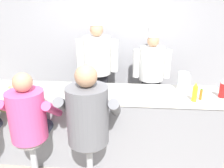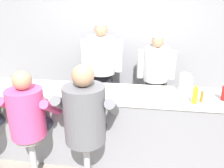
% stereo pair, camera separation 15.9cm
% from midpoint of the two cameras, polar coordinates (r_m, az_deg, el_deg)
% --- Properties ---
extents(wall_back, '(10.00, 0.06, 2.70)m').
position_cam_midpoint_polar(wall_back, '(4.16, -1.76, 10.78)').
color(wall_back, '#99999E').
rests_on(wall_back, ground_plane).
extents(diner_counter, '(3.16, 0.67, 0.96)m').
position_cam_midpoint_polar(diner_counter, '(3.02, -4.85, -10.51)').
color(diner_counter, gray).
rests_on(diner_counter, ground_plane).
extents(ketchup_bottle_red, '(0.07, 0.07, 0.24)m').
position_cam_midpoint_polar(ketchup_bottle_red, '(2.86, 25.57, -1.15)').
color(ketchup_bottle_red, red).
rests_on(ketchup_bottle_red, diner_counter).
extents(mustard_bottle_yellow, '(0.06, 0.06, 0.23)m').
position_cam_midpoint_polar(mustard_bottle_yellow, '(2.63, 19.23, -2.15)').
color(mustard_bottle_yellow, yellow).
rests_on(mustard_bottle_yellow, diner_counter).
extents(hot_sauce_bottle_orange, '(0.03, 0.03, 0.14)m').
position_cam_midpoint_polar(hot_sauce_bottle_orange, '(2.71, 20.65, -2.60)').
color(hot_sauce_bottle_orange, orange).
rests_on(hot_sauce_bottle_orange, diner_counter).
extents(water_pitcher_clear, '(0.16, 0.14, 0.24)m').
position_cam_midpoint_polar(water_pitcher_clear, '(2.93, 16.59, 0.71)').
color(water_pitcher_clear, silver).
rests_on(water_pitcher_clear, diner_counter).
extents(breakfast_plate, '(0.25, 0.25, 0.05)m').
position_cam_midpoint_polar(breakfast_plate, '(3.19, -25.92, -0.98)').
color(breakfast_plate, white).
rests_on(breakfast_plate, diner_counter).
extents(cereal_bowl, '(0.16, 0.16, 0.05)m').
position_cam_midpoint_polar(cereal_bowl, '(2.85, -10.80, -1.35)').
color(cereal_bowl, white).
rests_on(cereal_bowl, diner_counter).
extents(coffee_mug_white, '(0.14, 0.10, 0.08)m').
position_cam_midpoint_polar(coffee_mug_white, '(2.97, -22.11, -1.27)').
color(coffee_mug_white, white).
rests_on(coffee_mug_white, diner_counter).
extents(diner_seated_pink, '(0.59, 0.58, 1.38)m').
position_cam_midpoint_polar(diner_seated_pink, '(2.58, -22.49, -8.18)').
color(diner_seated_pink, '#B2B5BA').
rests_on(diner_seated_pink, ground_plane).
extents(diner_seated_grey, '(0.66, 0.65, 1.47)m').
position_cam_midpoint_polar(diner_seated_grey, '(2.35, -8.12, -8.41)').
color(diner_seated_grey, '#B2B5BA').
rests_on(diner_seated_grey, ground_plane).
extents(cook_in_whites_near, '(0.73, 0.47, 1.87)m').
position_cam_midpoint_polar(cook_in_whites_near, '(3.86, -5.03, 5.12)').
color(cook_in_whites_near, '#232328').
rests_on(cook_in_whites_near, ground_plane).
extents(cook_in_whites_far, '(0.65, 0.42, 1.66)m').
position_cam_midpoint_polar(cook_in_whites_far, '(3.87, 9.06, 3.23)').
color(cook_in_whites_far, '#232328').
rests_on(cook_in_whites_far, ground_plane).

